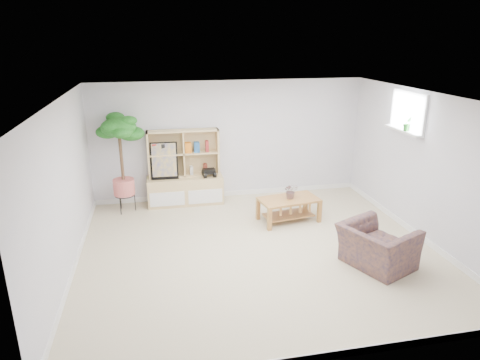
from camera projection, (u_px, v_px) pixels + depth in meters
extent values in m
cube|color=beige|center=(258.00, 250.00, 6.76)|extent=(5.50, 5.00, 0.01)
cube|color=white|center=(260.00, 97.00, 5.99)|extent=(5.50, 5.00, 0.01)
cube|color=silver|center=(229.00, 140.00, 8.70)|extent=(5.50, 0.01, 2.40)
cube|color=silver|center=(322.00, 259.00, 4.05)|extent=(5.50, 0.01, 2.40)
cube|color=silver|center=(64.00, 191.00, 5.86)|extent=(0.01, 5.00, 2.40)
cube|color=silver|center=(424.00, 167.00, 6.89)|extent=(0.01, 5.00, 2.40)
cube|color=white|center=(403.00, 131.00, 7.28)|extent=(0.14, 1.00, 0.04)
imported|color=#226422|center=(291.00, 191.00, 7.68)|extent=(0.26, 0.23, 0.28)
imported|color=#1A1C3B|center=(377.00, 244.00, 6.19)|extent=(1.15, 1.22, 0.71)
imported|color=#164215|center=(407.00, 123.00, 7.14)|extent=(0.17, 0.16, 0.25)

